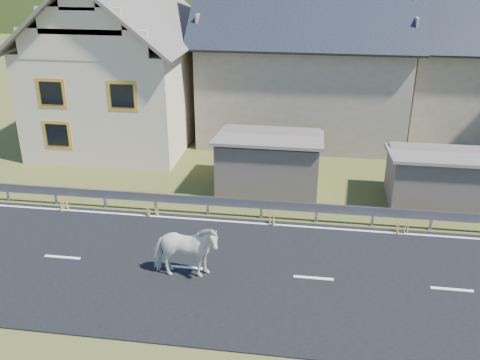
# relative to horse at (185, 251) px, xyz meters

# --- Properties ---
(ground) EXTENTS (160.00, 160.00, 0.00)m
(ground) POSITION_rel_horse_xyz_m (3.81, 0.48, -0.91)
(ground) COLOR #314014
(ground) RESTS_ON ground
(road) EXTENTS (60.00, 7.00, 0.04)m
(road) POSITION_rel_horse_xyz_m (3.81, 0.48, -0.89)
(road) COLOR black
(road) RESTS_ON ground
(lane_markings) EXTENTS (60.00, 6.60, 0.01)m
(lane_markings) POSITION_rel_horse_xyz_m (3.81, 0.48, -0.87)
(lane_markings) COLOR silver
(lane_markings) RESTS_ON road
(guardrail) EXTENTS (28.10, 0.09, 0.75)m
(guardrail) POSITION_rel_horse_xyz_m (3.81, 4.16, -0.35)
(guardrail) COLOR #93969B
(guardrail) RESTS_ON ground
(shed_left) EXTENTS (4.30, 3.30, 2.40)m
(shed_left) POSITION_rel_horse_xyz_m (1.81, 6.98, 0.19)
(shed_left) COLOR #6E5F52
(shed_left) RESTS_ON ground
(shed_right) EXTENTS (3.80, 2.90, 2.20)m
(shed_right) POSITION_rel_horse_xyz_m (8.31, 6.48, 0.09)
(shed_right) COLOR #6E5F52
(shed_right) RESTS_ON ground
(house_cream) EXTENTS (7.80, 9.80, 8.30)m
(house_cream) POSITION_rel_horse_xyz_m (-6.19, 12.48, 3.44)
(house_cream) COLOR beige
(house_cream) RESTS_ON ground
(house_stone_a) EXTENTS (10.80, 9.80, 8.90)m
(house_stone_a) POSITION_rel_horse_xyz_m (2.81, 15.48, 3.72)
(house_stone_a) COLOR gray
(house_stone_a) RESTS_ON ground
(mountain) EXTENTS (440.00, 280.00, 260.00)m
(mountain) POSITION_rel_horse_xyz_m (8.81, 180.48, -20.91)
(mountain) COLOR #23390F
(mountain) RESTS_ON ground
(horse) EXTENTS (1.09, 2.13, 1.74)m
(horse) POSITION_rel_horse_xyz_m (0.00, 0.00, 0.00)
(horse) COLOR silver
(horse) RESTS_ON road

